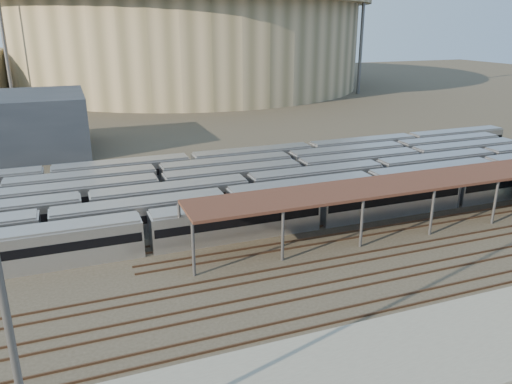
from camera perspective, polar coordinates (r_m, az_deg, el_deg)
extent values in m
plane|color=#383026|center=(46.71, 3.02, -8.56)|extent=(420.00, 420.00, 0.00)
cube|color=gray|center=(33.50, 5.66, -20.92)|extent=(50.00, 9.00, 0.20)
cube|color=silver|center=(55.65, 7.00, -2.01)|extent=(112.00, 2.90, 3.60)
cube|color=silver|center=(55.95, -3.41, -1.78)|extent=(112.00, 2.90, 3.60)
cube|color=silver|center=(60.91, -0.95, 0.00)|extent=(112.00, 2.90, 3.60)
cube|color=silver|center=(62.42, -10.81, 0.13)|extent=(112.00, 2.90, 3.60)
cube|color=silver|center=(66.44, -11.08, 1.26)|extent=(112.00, 2.90, 3.60)
cube|color=silver|center=(71.38, -7.45, 2.69)|extent=(112.00, 2.90, 3.60)
cylinder|color=#535257|center=(44.42, -7.17, -6.61)|extent=(0.30, 0.30, 5.00)
cylinder|color=#535257|center=(49.24, -8.70, -4.05)|extent=(0.30, 0.30, 5.00)
cylinder|color=#535257|center=(46.91, 3.07, -5.05)|extent=(0.30, 0.30, 5.00)
cylinder|color=#535257|center=(51.50, 0.65, -2.78)|extent=(0.30, 0.30, 5.00)
cylinder|color=#535257|center=(50.74, 11.98, -3.55)|extent=(0.30, 0.30, 5.00)
cylinder|color=#535257|center=(55.01, 8.99, -1.57)|extent=(0.30, 0.30, 5.00)
cylinder|color=#535257|center=(55.64, 19.46, -2.22)|extent=(0.30, 0.30, 5.00)
cylinder|color=#535257|center=(59.56, 16.19, -0.51)|extent=(0.30, 0.30, 5.00)
cylinder|color=#535257|center=(61.35, 25.64, -1.10)|extent=(0.30, 0.30, 5.00)
cylinder|color=#535257|center=(64.93, 22.28, 0.40)|extent=(0.30, 0.30, 5.00)
cube|color=#3D2319|center=(59.47, 21.28, 1.60)|extent=(60.00, 6.00, 0.30)
cube|color=#4C3323|center=(45.26, 3.92, -9.41)|extent=(170.00, 0.12, 0.18)
cube|color=#4C3323|center=(46.46, 3.14, -8.59)|extent=(170.00, 0.12, 0.18)
cube|color=#4C3323|center=(42.14, 6.23, -11.78)|extent=(170.00, 0.12, 0.18)
cube|color=#4C3323|center=(43.29, 5.32, -10.85)|extent=(170.00, 0.12, 0.18)
cube|color=#4C3323|center=(39.18, 8.94, -14.51)|extent=(170.00, 0.12, 0.18)
cube|color=#4C3323|center=(40.27, 7.87, -13.44)|extent=(170.00, 0.12, 0.18)
cylinder|color=tan|center=(182.87, -7.84, 16.35)|extent=(116.00, 116.00, 28.00)
cylinder|color=#535257|center=(148.45, -26.90, 15.58)|extent=(1.00, 1.00, 36.00)
cylinder|color=#535257|center=(163.02, 11.98, 17.25)|extent=(1.00, 1.00, 36.00)
cylinder|color=#535257|center=(197.99, -19.66, 16.82)|extent=(1.00, 1.00, 36.00)
cylinder|color=#535257|center=(24.36, -26.70, -12.11)|extent=(0.36, 0.36, 19.15)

